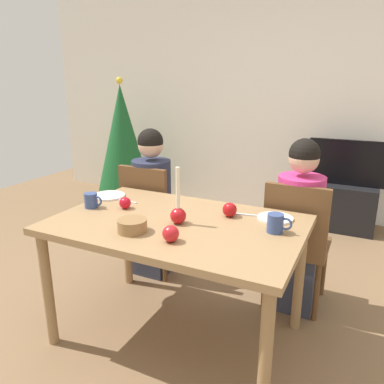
{
  "coord_description": "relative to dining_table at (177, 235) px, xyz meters",
  "views": [
    {
      "loc": [
        0.94,
        -1.74,
        1.52
      ],
      "look_at": [
        0.0,
        0.2,
        0.87
      ],
      "focal_mm": 34.96,
      "sensor_mm": 36.0,
      "label": 1
    }
  ],
  "objects": [
    {
      "name": "apple_near_candle",
      "position": [
        -0.39,
        0.06,
        0.12
      ],
      "size": [
        0.07,
        0.07,
        0.07
      ],
      "primitive_type": "sphere",
      "color": "red",
      "rests_on": "dining_table"
    },
    {
      "name": "fork_right",
      "position": [
        0.31,
        0.27,
        0.09
      ],
      "size": [
        0.18,
        0.04,
        0.01
      ],
      "primitive_type": "cube",
      "rotation": [
        0.0,
        0.0,
        0.17
      ],
      "color": "silver",
      "rests_on": "dining_table"
    },
    {
      "name": "dining_table",
      "position": [
        0.0,
        0.0,
        0.0
      ],
      "size": [
        1.4,
        0.9,
        0.75
      ],
      "color": "#99754C",
      "rests_on": "ground"
    },
    {
      "name": "tv_stand",
      "position": [
        0.75,
        2.3,
        -0.43
      ],
      "size": [
        0.64,
        0.4,
        0.48
      ],
      "primitive_type": "cube",
      "color": "black",
      "rests_on": "ground"
    },
    {
      "name": "christmas_tree",
      "position": [
        -1.78,
        1.95,
        0.14
      ],
      "size": [
        0.68,
        0.68,
        1.55
      ],
      "color": "brown",
      "rests_on": "ground"
    },
    {
      "name": "candle_centerpiece",
      "position": [
        0.02,
        -0.02,
        0.15
      ],
      "size": [
        0.09,
        0.09,
        0.32
      ],
      "color": "red",
      "rests_on": "dining_table"
    },
    {
      "name": "fork_left",
      "position": [
        -0.47,
        0.17,
        0.09
      ],
      "size": [
        0.18,
        0.04,
        0.01
      ],
      "primitive_type": "cube",
      "rotation": [
        0.0,
        0.0,
        -0.12
      ],
      "color": "silver",
      "rests_on": "dining_table"
    },
    {
      "name": "back_wall",
      "position": [
        0.0,
        2.6,
        0.63
      ],
      "size": [
        6.4,
        0.1,
        2.6
      ],
      "primitive_type": "cube",
      "color": "silver",
      "rests_on": "ground"
    },
    {
      "name": "bowl_walnuts",
      "position": [
        -0.14,
        -0.23,
        0.12
      ],
      "size": [
        0.16,
        0.16,
        0.07
      ],
      "primitive_type": "cylinder",
      "color": "olive",
      "rests_on": "dining_table"
    },
    {
      "name": "mug_left",
      "position": [
        -0.59,
        -0.02,
        0.13
      ],
      "size": [
        0.13,
        0.08,
        0.09
      ],
      "color": "#33477F",
      "rests_on": "dining_table"
    },
    {
      "name": "plate_left",
      "position": [
        -0.64,
        0.21,
        0.09
      ],
      "size": [
        0.22,
        0.22,
        0.01
      ],
      "primitive_type": "cylinder",
      "color": "white",
      "rests_on": "dining_table"
    },
    {
      "name": "chair_right",
      "position": [
        0.57,
        0.61,
        -0.15
      ],
      "size": [
        0.4,
        0.4,
        0.9
      ],
      "color": "brown",
      "rests_on": "ground"
    },
    {
      "name": "apple_by_right_mug",
      "position": [
        0.1,
        -0.25,
        0.13
      ],
      "size": [
        0.08,
        0.08,
        0.08
      ],
      "primitive_type": "sphere",
      "color": "red",
      "rests_on": "dining_table"
    },
    {
      "name": "apple_by_left_plate",
      "position": [
        0.24,
        0.21,
        0.13
      ],
      "size": [
        0.08,
        0.08,
        0.08
      ],
      "primitive_type": "sphere",
      "color": "#B01115",
      "rests_on": "dining_table"
    },
    {
      "name": "person_right_child",
      "position": [
        0.57,
        0.64,
        -0.1
      ],
      "size": [
        0.3,
        0.3,
        1.17
      ],
      "color": "#33384C",
      "rests_on": "ground"
    },
    {
      "name": "ground_plane",
      "position": [
        0.0,
        0.0,
        -0.67
      ],
      "size": [
        7.68,
        7.68,
        0.0
      ],
      "primitive_type": "plane",
      "color": "brown"
    },
    {
      "name": "mug_right",
      "position": [
        0.54,
        0.09,
        0.13
      ],
      "size": [
        0.13,
        0.09,
        0.1
      ],
      "color": "#33477F",
      "rests_on": "dining_table"
    },
    {
      "name": "tv",
      "position": [
        0.75,
        2.3,
        0.04
      ],
      "size": [
        0.79,
        0.05,
        0.46
      ],
      "color": "black",
      "rests_on": "tv_stand"
    },
    {
      "name": "plate_right",
      "position": [
        0.49,
        0.28,
        0.09
      ],
      "size": [
        0.2,
        0.2,
        0.01
      ],
      "primitive_type": "cylinder",
      "color": "white",
      "rests_on": "dining_table"
    },
    {
      "name": "person_left_child",
      "position": [
        -0.56,
        0.64,
        -0.1
      ],
      "size": [
        0.3,
        0.3,
        1.17
      ],
      "color": "#33384C",
      "rests_on": "ground"
    },
    {
      "name": "chair_left",
      "position": [
        -0.56,
        0.61,
        -0.15
      ],
      "size": [
        0.4,
        0.4,
        0.9
      ],
      "color": "brown",
      "rests_on": "ground"
    }
  ]
}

